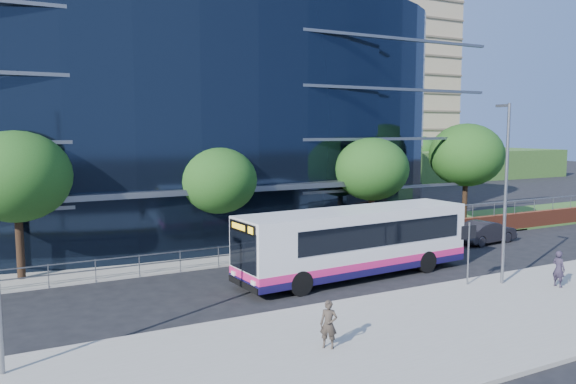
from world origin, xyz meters
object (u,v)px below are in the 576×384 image
tree_far_a (16,177)px  pedestrian_b (329,324)px  streetlight_east (505,188)px  tree_far_d (466,155)px  tree_dist_e (334,149)px  pedestrian (559,269)px  tree_far_c (372,169)px  tree_dist_f (422,149)px  street_sign (469,240)px  parked_car (486,232)px  city_bus (357,241)px  tree_far_b (218,181)px

tree_far_a → pedestrian_b: tree_far_a is taller
streetlight_east → pedestrian_b: bearing=-165.8°
tree_far_d → tree_dist_e: bearing=75.1°
streetlight_east → pedestrian: (1.73, -1.56, -3.49)m
tree_far_c → tree_dist_f: (33.00, 33.00, -0.33)m
street_sign → parked_car: (8.37, 6.66, -1.45)m
street_sign → pedestrian: (3.23, -2.15, -1.20)m
tree_far_c → tree_far_d: (9.00, 1.00, 0.65)m
tree_far_c → tree_far_d: size_ratio=0.87×
tree_dist_f → city_bus: (-38.75, -39.70, -2.49)m
street_sign → tree_dist_e: tree_dist_e is taller
street_sign → tree_far_b: tree_far_b is taller
tree_far_a → tree_dist_e: tree_far_a is taller
street_sign → tree_dist_f: bearing=50.8°
tree_far_a → streetlight_east: 22.05m
street_sign → tree_far_c: tree_far_c is taller
street_sign → pedestrian_b: bearing=-160.4°
tree_far_b → tree_far_c: tree_far_c is taller
streetlight_east → tree_far_b: bearing=127.6°
tree_far_b → tree_dist_e: bearing=48.5°
tree_far_b → streetlight_east: bearing=-52.4°
tree_dist_e → streetlight_east: (-18.00, -42.17, -0.10)m
tree_far_c → tree_dist_f: 46.67m
streetlight_east → city_bus: bearing=136.7°
tree_far_c → streetlight_east: bearing=-95.1°
tree_far_a → city_bus: size_ratio=0.57×
pedestrian → pedestrian_b: 12.64m
street_sign → city_bus: city_bus is taller
tree_far_a → pedestrian: size_ratio=4.35×
tree_far_c → streetlight_east: 11.22m
streetlight_east → pedestrian: bearing=-42.0°
tree_far_a → streetlight_east: size_ratio=0.87×
tree_far_d → pedestrian_b: 25.99m
tree_far_c → street_sign: bearing=-103.3°
tree_dist_f → parked_car: size_ratio=1.42×
city_bus → tree_far_c: bearing=45.6°
parked_car → tree_dist_e: bearing=-23.6°
tree_far_c → tree_far_a: bearing=180.0°
tree_far_c → pedestrian: bearing=-86.7°
tree_dist_e → pedestrian: bearing=-110.4°
tree_dist_e → tree_dist_f: 16.13m
city_bus → pedestrian_b: 9.48m
pedestrian_b → parked_car: bearing=73.2°
street_sign → tree_dist_e: size_ratio=0.43×
tree_far_b → parked_car: (15.87, -4.43, -3.51)m
tree_far_a → tree_far_c: bearing=0.0°
parked_car → tree_far_d: bearing=-38.4°
parked_car → pedestrian_b: 20.34m
tree_far_a → tree_far_d: bearing=2.0°
pedestrian → tree_far_a: bearing=58.8°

